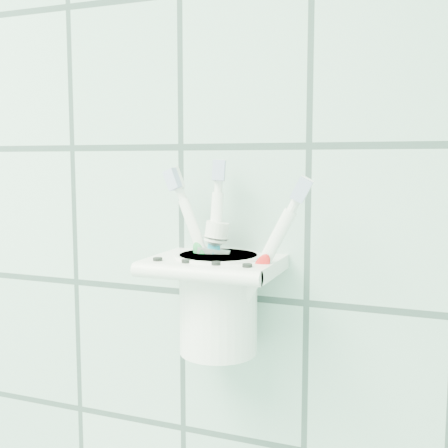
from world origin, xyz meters
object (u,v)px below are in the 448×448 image
at_px(cup, 218,300).
at_px(toothbrush_orange, 219,253).
at_px(toothbrush_blue, 208,252).
at_px(toothpaste_tube, 201,273).
at_px(toothbrush_pink, 235,251).
at_px(holder_bracket, 215,266).

xyz_separation_m(cup, toothbrush_orange, (0.01, -0.01, 0.05)).
height_order(toothbrush_blue, toothpaste_tube, toothbrush_blue).
xyz_separation_m(cup, toothbrush_blue, (-0.01, -0.00, 0.05)).
relative_size(cup, toothbrush_pink, 0.53).
distance_m(cup, toothbrush_orange, 0.06).
distance_m(holder_bracket, toothbrush_blue, 0.02).
xyz_separation_m(holder_bracket, cup, (0.00, 0.00, -0.04)).
height_order(holder_bracket, toothpaste_tube, toothpaste_tube).
relative_size(toothbrush_pink, toothpaste_tube, 1.46).
distance_m(toothbrush_blue, toothbrush_orange, 0.02).
bearing_deg(cup, toothpaste_tube, 178.12).
relative_size(holder_bracket, toothpaste_tube, 0.98).
distance_m(cup, toothbrush_blue, 0.05).
bearing_deg(toothbrush_blue, toothpaste_tube, 153.49).
bearing_deg(toothbrush_pink, toothpaste_tube, -164.79).
height_order(holder_bracket, cup, same).
bearing_deg(holder_bracket, toothbrush_blue, 162.10).
height_order(toothbrush_pink, toothbrush_orange, same).
xyz_separation_m(cup, toothbrush_pink, (0.02, 0.00, 0.05)).
xyz_separation_m(holder_bracket, toothbrush_orange, (0.01, -0.01, 0.02)).
distance_m(holder_bracket, toothbrush_orange, 0.02).
bearing_deg(holder_bracket, cup, 63.42).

